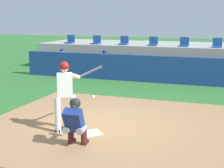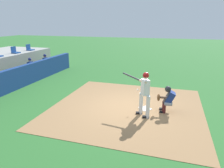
{
  "view_description": "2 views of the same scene",
  "coord_description": "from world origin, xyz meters",
  "px_view_note": "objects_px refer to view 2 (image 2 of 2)",
  "views": [
    {
      "loc": [
        3.23,
        -8.27,
        2.88
      ],
      "look_at": [
        0.0,
        0.7,
        1.0
      ],
      "focal_mm": 54.31,
      "sensor_mm": 36.0,
      "label": 1
    },
    {
      "loc": [
        -8.17,
        -1.79,
        3.63
      ],
      "look_at": [
        0.0,
        0.7,
        1.0
      ],
      "focal_mm": 32.65,
      "sensor_mm": 36.0,
      "label": 2
    }
  ],
  "objects_px": {
    "dugout_player_2": "(32,67)",
    "dugout_player_3": "(47,62)",
    "home_plate": "(145,108)",
    "stadium_seat_6": "(15,51)",
    "stadium_seat_7": "(30,49)",
    "batter_at_plate": "(144,91)",
    "catcher_crouched": "(167,98)"
  },
  "relations": [
    {
      "from": "batter_at_plate",
      "to": "home_plate",
      "type": "bearing_deg",
      "value": 1.86
    },
    {
      "from": "dugout_player_3",
      "to": "stadium_seat_6",
      "type": "relative_size",
      "value": 2.71
    },
    {
      "from": "dugout_player_2",
      "to": "dugout_player_3",
      "type": "xyz_separation_m",
      "value": [
        1.72,
        0.0,
        0.0
      ]
    },
    {
      "from": "dugout_player_3",
      "to": "home_plate",
      "type": "bearing_deg",
      "value": -121.05
    },
    {
      "from": "home_plate",
      "to": "stadium_seat_6",
      "type": "relative_size",
      "value": 0.92
    },
    {
      "from": "dugout_player_3",
      "to": "catcher_crouched",
      "type": "bearing_deg",
      "value": -118.65
    },
    {
      "from": "batter_at_plate",
      "to": "dugout_player_3",
      "type": "bearing_deg",
      "value": 55.63
    },
    {
      "from": "home_plate",
      "to": "stadium_seat_6",
      "type": "height_order",
      "value": "stadium_seat_6"
    },
    {
      "from": "batter_at_plate",
      "to": "stadium_seat_7",
      "type": "distance_m",
      "value": 12.04
    },
    {
      "from": "dugout_player_2",
      "to": "stadium_seat_7",
      "type": "relative_size",
      "value": 2.71
    },
    {
      "from": "batter_at_plate",
      "to": "dugout_player_2",
      "type": "distance_m",
      "value": 9.04
    },
    {
      "from": "home_plate",
      "to": "stadium_seat_6",
      "type": "bearing_deg",
      "value": 68.24
    },
    {
      "from": "batter_at_plate",
      "to": "catcher_crouched",
      "type": "relative_size",
      "value": 1.13
    },
    {
      "from": "batter_at_plate",
      "to": "dugout_player_2",
      "type": "height_order",
      "value": "batter_at_plate"
    },
    {
      "from": "home_plate",
      "to": "dugout_player_2",
      "type": "xyz_separation_m",
      "value": [
        3.18,
        8.14,
        0.65
      ]
    },
    {
      "from": "stadium_seat_6",
      "to": "dugout_player_3",
      "type": "bearing_deg",
      "value": -67.56
    },
    {
      "from": "batter_at_plate",
      "to": "stadium_seat_6",
      "type": "height_order",
      "value": "stadium_seat_6"
    },
    {
      "from": "home_plate",
      "to": "dugout_player_3",
      "type": "relative_size",
      "value": 0.34
    },
    {
      "from": "home_plate",
      "to": "dugout_player_3",
      "type": "height_order",
      "value": "dugout_player_3"
    },
    {
      "from": "dugout_player_2",
      "to": "stadium_seat_6",
      "type": "xyz_separation_m",
      "value": [
        0.88,
        2.03,
        0.86
      ]
    },
    {
      "from": "dugout_player_3",
      "to": "stadium_seat_6",
      "type": "height_order",
      "value": "stadium_seat_6"
    },
    {
      "from": "catcher_crouched",
      "to": "dugout_player_2",
      "type": "distance_m",
      "value": 9.57
    },
    {
      "from": "home_plate",
      "to": "stadium_seat_6",
      "type": "xyz_separation_m",
      "value": [
        4.06,
        10.18,
        1.51
      ]
    },
    {
      "from": "home_plate",
      "to": "dugout_player_2",
      "type": "relative_size",
      "value": 0.34
    },
    {
      "from": "home_plate",
      "to": "catcher_crouched",
      "type": "relative_size",
      "value": 0.28
    },
    {
      "from": "home_plate",
      "to": "batter_at_plate",
      "type": "relative_size",
      "value": 0.24
    },
    {
      "from": "batter_at_plate",
      "to": "catcher_crouched",
      "type": "distance_m",
      "value": 1.16
    },
    {
      "from": "stadium_seat_6",
      "to": "home_plate",
      "type": "bearing_deg",
      "value": -111.76
    },
    {
      "from": "home_plate",
      "to": "dugout_player_3",
      "type": "bearing_deg",
      "value": 58.95
    },
    {
      "from": "home_plate",
      "to": "stadium_seat_7",
      "type": "distance_m",
      "value": 11.76
    },
    {
      "from": "batter_at_plate",
      "to": "dugout_player_2",
      "type": "bearing_deg",
      "value": 64.66
    },
    {
      "from": "dugout_player_2",
      "to": "stadium_seat_7",
      "type": "bearing_deg",
      "value": 39.1
    }
  ]
}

